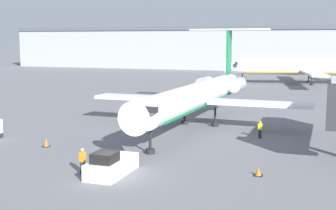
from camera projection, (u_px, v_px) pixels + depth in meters
The scene contains 9 objects.
ground_plane at pixel (111, 177), 32.19m from camera, with size 600.00×600.00×0.00m, color slate.
terminal_building at pixel (282, 48), 143.59m from camera, with size 180.00×16.80×13.52m.
airplane_main at pixel (198, 94), 50.68m from camera, with size 24.25×31.44×10.83m.
pushback_tug at pixel (111, 165), 32.77m from camera, with size 2.14×4.77×1.82m.
worker_near_tug at pixel (82, 160), 32.79m from camera, with size 0.40×0.26×1.88m.
worker_by_wing at pixel (260, 129), 44.85m from camera, with size 0.40×0.24×1.67m.
traffic_cone_left at pixel (46, 143), 41.33m from camera, with size 0.62×0.62×0.77m.
traffic_cone_right at pixel (258, 172), 32.51m from camera, with size 0.61×0.61×0.59m.
airplane_parked_far_left at pixel (306, 67), 98.84m from camera, with size 33.54×32.40×10.50m.
Camera 1 is at (13.88, -28.20, 9.41)m, focal length 50.00 mm.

